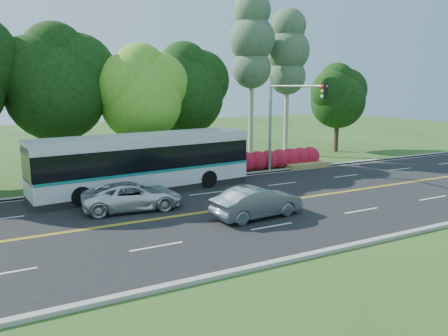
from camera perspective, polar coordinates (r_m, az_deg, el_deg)
name	(u,v)px	position (r m, az deg, el deg)	size (l,w,h in m)	color
ground	(243,207)	(23.26, 2.50, -5.07)	(120.00, 120.00, 0.00)	#2A501A
road	(243,207)	(23.26, 2.50, -5.05)	(60.00, 14.00, 0.02)	black
curb_north	(190,180)	(29.46, -4.50, -1.58)	(60.00, 0.30, 0.15)	#9E9A8F
curb_south	(335,249)	(17.74, 14.35, -10.25)	(60.00, 0.30, 0.15)	#9E9A8F
grass_verge	(179,175)	(31.14, -5.84, -0.98)	(60.00, 4.00, 0.10)	#2A501A
lane_markings	(241,207)	(23.21, 2.29, -5.05)	(57.60, 13.82, 0.00)	gold
tree_row	(91,80)	(32.07, -16.96, 10.97)	(44.70, 9.10, 13.84)	black
bougainvillea_hedge	(271,160)	(33.58, 6.14, 1.03)	(9.50, 2.25, 1.50)	maroon
traffic_signal	(286,110)	(30.51, 8.08, 7.49)	(0.42, 6.10, 7.00)	gray
transit_bus	(144,163)	(26.61, -10.36, 0.58)	(13.40, 4.24, 3.45)	silver
sedan	(257,202)	(21.21, 4.35, -4.48)	(1.60, 4.58, 1.51)	slate
suv	(132,196)	(22.98, -11.88, -3.62)	(2.34, 5.07, 1.41)	silver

